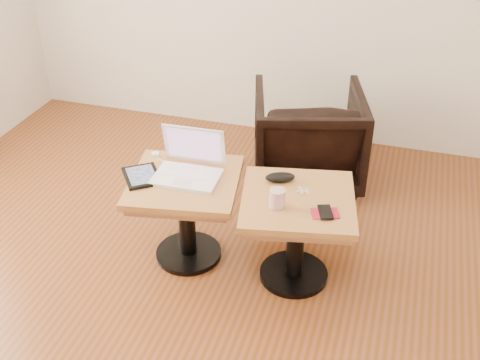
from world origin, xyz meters
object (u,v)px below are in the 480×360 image
(laptop, at_px, (189,166))
(striped_cup, at_px, (277,199))
(side_table_left, at_px, (186,199))
(side_table_right, at_px, (297,219))
(armchair, at_px, (308,137))

(laptop, xyz_separation_m, striped_cup, (0.52, -0.16, -0.00))
(side_table_left, distance_m, side_table_right, 0.62)
(side_table_right, bearing_deg, armchair, 86.78)
(side_table_left, distance_m, laptop, 0.19)
(side_table_left, distance_m, armchair, 1.12)
(side_table_left, xyz_separation_m, laptop, (0.01, 0.05, 0.18))
(laptop, relative_size, armchair, 0.49)
(side_table_right, relative_size, armchair, 0.93)
(side_table_right, height_order, laptop, laptop)
(striped_cup, bearing_deg, side_table_left, 168.41)
(side_table_left, relative_size, armchair, 0.92)
(side_table_left, distance_m, striped_cup, 0.57)
(side_table_right, distance_m, striped_cup, 0.23)
(laptop, bearing_deg, striped_cup, -19.02)
(striped_cup, bearing_deg, side_table_right, 51.73)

